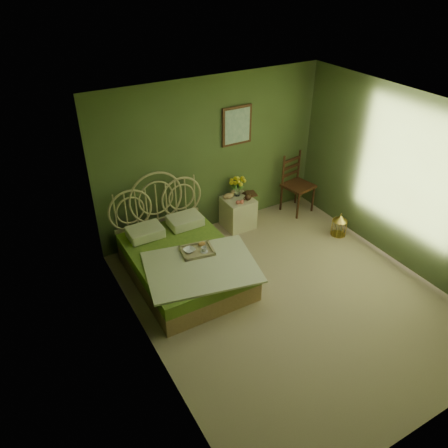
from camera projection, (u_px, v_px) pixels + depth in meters
floor at (289, 298)px, 6.16m from camera, size 4.50×4.50×0.00m
ceiling at (308, 119)px, 4.76m from camera, size 4.50×4.50×0.00m
wall_back at (212, 157)px, 7.11m from camera, size 4.00×0.00×4.00m
wall_left at (147, 269)px, 4.62m from camera, size 0.00×4.50×4.50m
wall_right at (408, 183)px, 6.30m from camera, size 0.00×4.50×4.50m
wall_art at (237, 126)px, 7.04m from camera, size 0.54×0.04×0.64m
bed at (183, 261)px, 6.40m from camera, size 1.70×2.15×1.33m
nightstand at (238, 208)px, 7.58m from camera, size 0.49×0.50×0.97m
chair at (296, 180)px, 7.96m from camera, size 0.56×0.56×1.09m
birdcage at (339, 225)px, 7.42m from camera, size 0.25×0.25×0.38m
book_lower at (246, 195)px, 7.55m from camera, size 0.22×0.25×0.02m
book_upper at (247, 194)px, 7.54m from camera, size 0.22×0.26×0.02m
cereal_bowl at (189, 250)px, 6.21m from camera, size 0.19×0.19×0.04m
coffee_cup at (204, 250)px, 6.20m from camera, size 0.10×0.10×0.08m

